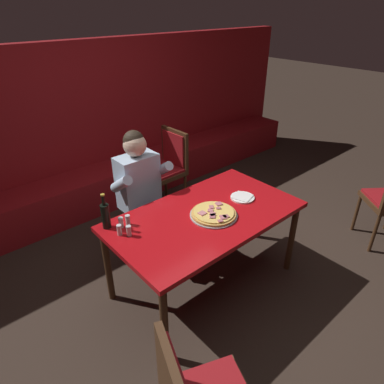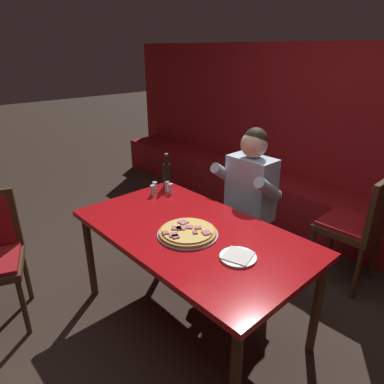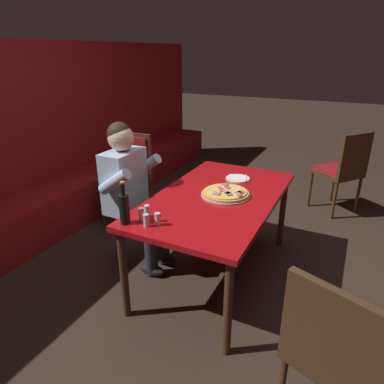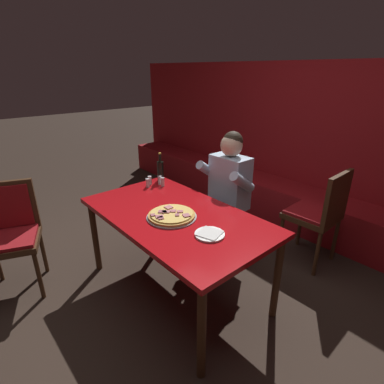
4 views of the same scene
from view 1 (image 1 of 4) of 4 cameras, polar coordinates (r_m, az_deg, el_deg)
The scene contains 13 objects.
ground_plane at distance 3.26m, azimuth 2.02°, elevation -14.70°, with size 24.00×24.00×0.00m, color #33261E.
booth_wall_panel at distance 4.40m, azimuth -17.77°, elevation 10.55°, with size 6.80×0.16×1.90m, color maroon.
booth_bench at distance 4.41m, azimuth -14.60°, elevation 0.77°, with size 6.46×0.48×0.46m, color maroon.
main_dining_table at distance 2.84m, azimuth 2.26°, elevation -4.87°, with size 1.58×0.89×0.74m.
pizza at distance 2.77m, azimuth 3.64°, elevation -3.63°, with size 0.39×0.39×0.05m.
plate_white_paper at distance 3.04m, azimuth 8.41°, elevation -0.89°, with size 0.21×0.21×0.02m.
beer_bottle at distance 2.66m, azimuth -14.22°, elevation -3.76°, with size 0.07×0.07×0.29m.
shaker_parmesan at distance 2.68m, azimuth -11.75°, elevation -5.06°, with size 0.04×0.04×0.09m.
shaker_red_pepper_flakes at distance 2.69m, azimuth -10.65°, elevation -4.69°, with size 0.04×0.04×0.09m.
shaker_oregano at distance 2.60m, azimuth -12.01°, elevation -6.27°, with size 0.04×0.04×0.09m.
shaker_black_pepper at distance 2.57m, azimuth -10.48°, elevation -6.46°, with size 0.04×0.04×0.09m.
diner_seated_blue_shirt at distance 3.22m, azimuth -8.07°, elevation 0.06°, with size 0.53×0.53×1.27m.
dining_chair_far_right at distance 4.07m, azimuth -4.15°, elevation 4.69°, with size 0.45×0.45×0.97m.
Camera 1 is at (-1.62, -1.69, 2.26)m, focal length 32.00 mm.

